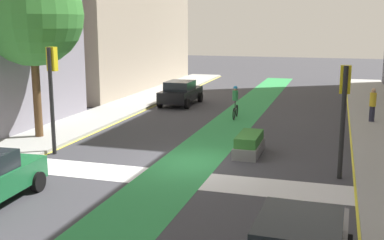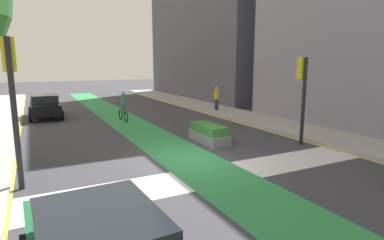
{
  "view_description": "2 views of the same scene",
  "coord_description": "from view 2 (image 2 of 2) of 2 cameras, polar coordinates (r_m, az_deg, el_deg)",
  "views": [
    {
      "loc": [
        5.2,
        -17.06,
        5.26
      ],
      "look_at": [
        -0.64,
        2.29,
        1.19
      ],
      "focal_mm": 45.2,
      "sensor_mm": 36.0,
      "label": 1
    },
    {
      "loc": [
        -5.2,
        -10.38,
        3.6
      ],
      "look_at": [
        0.8,
        1.39,
        1.22
      ],
      "focal_mm": 29.32,
      "sensor_mm": 36.0,
      "label": 2
    }
  ],
  "objects": [
    {
      "name": "ground_plane",
      "position": [
        12.16,
        -0.39,
        -7.01
      ],
      "size": [
        120.0,
        120.0,
        0.0
      ],
      "primitive_type": "plane",
      "color": "#38383D"
    },
    {
      "name": "bike_lane_paint",
      "position": [
        12.12,
        -0.73,
        -7.05
      ],
      "size": [
        2.4,
        60.0,
        0.01
      ],
      "primitive_type": "cube",
      "color": "#2D8C47",
      "rests_on": "ground_plane"
    },
    {
      "name": "crosswalk_band",
      "position": [
        10.5,
        4.58,
        -9.86
      ],
      "size": [
        12.0,
        1.8,
        0.01
      ],
      "primitive_type": "cube",
      "color": "silver",
      "rests_on": "ground_plane"
    },
    {
      "name": "curb_stripe_left",
      "position": [
        11.02,
        -30.05,
        -10.27
      ],
      "size": [
        0.16,
        60.0,
        0.01
      ],
      "primitive_type": "cube",
      "color": "yellow",
      "rests_on": "ground_plane"
    },
    {
      "name": "sidewalk_right",
      "position": [
        16.78,
        23.19,
        -2.75
      ],
      "size": [
        3.0,
        60.0,
        0.15
      ],
      "primitive_type": "cube",
      "color": "#9E9E99",
      "rests_on": "ground_plane"
    },
    {
      "name": "curb_stripe_right",
      "position": [
        15.69,
        19.64,
        -3.64
      ],
      "size": [
        0.16,
        60.0,
        0.01
      ],
      "primitive_type": "cube",
      "color": "yellow",
      "rests_on": "ground_plane"
    },
    {
      "name": "traffic_signal_near_right",
      "position": [
        14.76,
        19.46,
        6.26
      ],
      "size": [
        0.35,
        0.52,
        3.88
      ],
      "color": "black",
      "rests_on": "ground_plane"
    },
    {
      "name": "traffic_signal_near_left",
      "position": [
        10.11,
        -29.96,
        5.63
      ],
      "size": [
        0.35,
        0.52,
        4.33
      ],
      "color": "black",
      "rests_on": "ground_plane"
    },
    {
      "name": "car_black_left_far",
      "position": [
        23.17,
        -25.18,
        2.31
      ],
      "size": [
        2.03,
        4.2,
        1.57
      ],
      "color": "black",
      "rests_on": "ground_plane"
    },
    {
      "name": "cyclist_in_lane",
      "position": [
        20.25,
        -12.38,
        2.52
      ],
      "size": [
        0.32,
        1.73,
        1.86
      ],
      "color": "black",
      "rests_on": "ground_plane"
    },
    {
      "name": "pedestrian_sidewalk_right_a",
      "position": [
        23.6,
        4.48,
        4.0
      ],
      "size": [
        0.34,
        0.34,
        1.77
      ],
      "color": "#262638",
      "rests_on": "sidewalk_right"
    },
    {
      "name": "median_planter",
      "position": [
        14.52,
        3.1,
        -2.52
      ],
      "size": [
        0.95,
        2.35,
        0.85
      ],
      "color": "slate",
      "rests_on": "ground_plane"
    }
  ]
}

